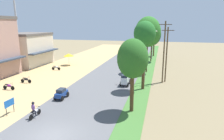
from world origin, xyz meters
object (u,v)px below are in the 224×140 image
object	(u,v)px
parked_motorbike_nearest	(9,86)
street_signboard	(9,104)
utility_pole_far	(167,54)
car_van_white	(125,79)
median_tree_nearest	(133,59)
streetlamp_mid	(152,42)
median_tree_fifth	(154,34)
car_hatchback_blue	(61,93)
vendor_umbrella	(69,55)
median_tree_fourth	(152,35)
parked_motorbike_third	(56,67)
parked_motorbike_second	(26,80)
utility_pole_near	(164,52)
streetlamp_near	(145,53)
motorbike_ahead_third	(119,60)
car_hatchback_yellow	(135,58)
motorbike_ahead_second	(34,110)
median_tree_third	(148,32)
median_tree_second	(145,35)

from	to	relation	value
parked_motorbike_nearest	street_signboard	size ratio (longest dim) A/B	1.20
utility_pole_far	car_van_white	xyz separation A→B (m)	(-5.66, -3.49, -3.36)
street_signboard	median_tree_nearest	size ratio (longest dim) A/B	0.20
streetlamp_mid	median_tree_fifth	bearing A→B (deg)	87.74
streetlamp_mid	car_hatchback_blue	bearing A→B (deg)	-106.47
vendor_umbrella	median_tree_fourth	size ratio (longest dim) A/B	0.29
parked_motorbike_third	car_van_white	bearing A→B (deg)	-23.21
parked_motorbike_second	streetlamp_mid	xyz separation A→B (m)	(17.45, 25.92, 3.84)
parked_motorbike_third	utility_pole_near	xyz separation A→B (m)	(20.05, -3.57, 4.26)
vendor_umbrella	utility_pole_near	distance (m)	21.55
median_tree_nearest	car_hatchback_blue	size ratio (longest dim) A/B	3.72
parked_motorbike_nearest	car_van_white	size ratio (longest dim) A/B	0.75
street_signboard	streetlamp_near	world-z (taller)	streetlamp_near
parked_motorbike_second	vendor_umbrella	size ratio (longest dim) A/B	0.71
motorbike_ahead_third	median_tree_fourth	bearing A→B (deg)	22.37
median_tree_nearest	streetlamp_near	distance (m)	10.70
car_hatchback_blue	car_hatchback_yellow	xyz separation A→B (m)	(5.33, 26.45, 0.00)
vendor_umbrella	motorbike_ahead_second	size ratio (longest dim) A/B	1.40
vendor_umbrella	motorbike_ahead_third	size ratio (longest dim) A/B	1.40
median_tree_fourth	utility_pole_far	xyz separation A→B (m)	(3.14, -16.59, -1.88)
median_tree_nearest	median_tree_fourth	xyz separation A→B (m)	(0.31, 28.67, 0.77)
streetlamp_near	streetlamp_mid	bearing A→B (deg)	90.00
median_tree_nearest	car_hatchback_blue	world-z (taller)	median_tree_nearest
median_tree_fifth	median_tree_nearest	bearing A→B (deg)	-90.85
median_tree_fifth	car_hatchback_blue	bearing A→B (deg)	-104.58
parked_motorbike_third	street_signboard	bearing A→B (deg)	-73.95
median_tree_fourth	car_hatchback_yellow	size ratio (longest dim) A/B	4.32
parked_motorbike_nearest	motorbike_ahead_third	bearing A→B (deg)	65.65
parked_motorbike_second	motorbike_ahead_third	xyz separation A→B (m)	(10.27, 19.68, 0.02)
median_tree_third	car_van_white	distance (m)	11.19
parked_motorbike_second	car_van_white	xyz separation A→B (m)	(14.89, 2.54, 0.47)
streetlamp_mid	motorbike_ahead_third	world-z (taller)	streetlamp_mid
parked_motorbike_third	vendor_umbrella	world-z (taller)	vendor_umbrella
median_tree_nearest	utility_pole_far	world-z (taller)	utility_pole_far
parked_motorbike_second	motorbike_ahead_second	bearing A→B (deg)	-49.77
median_tree_fourth	motorbike_ahead_second	size ratio (longest dim) A/B	4.81
car_van_white	motorbike_ahead_second	bearing A→B (deg)	-117.97
median_tree_second	car_hatchback_blue	size ratio (longest dim) A/B	4.58
car_hatchback_yellow	motorbike_ahead_third	distance (m)	4.06
parked_motorbike_nearest	car_van_white	distance (m)	16.20
parked_motorbike_second	utility_pole_near	world-z (taller)	utility_pole_near
parked_motorbike_third	vendor_umbrella	bearing A→B (deg)	85.54
median_tree_second	car_van_white	world-z (taller)	median_tree_second
median_tree_fifth	motorbike_ahead_second	world-z (taller)	median_tree_fifth
parked_motorbike_nearest	car_hatchback_yellow	xyz separation A→B (m)	(13.91, 25.17, 0.19)
parked_motorbike_third	median_tree_second	world-z (taller)	median_tree_second
parked_motorbike_third	median_tree_third	bearing A→B (deg)	8.41
median_tree_fourth	utility_pole_near	bearing A→B (deg)	-81.06
vendor_umbrella	car_van_white	world-z (taller)	vendor_umbrella
streetlamp_near	motorbike_ahead_second	world-z (taller)	streetlamp_near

